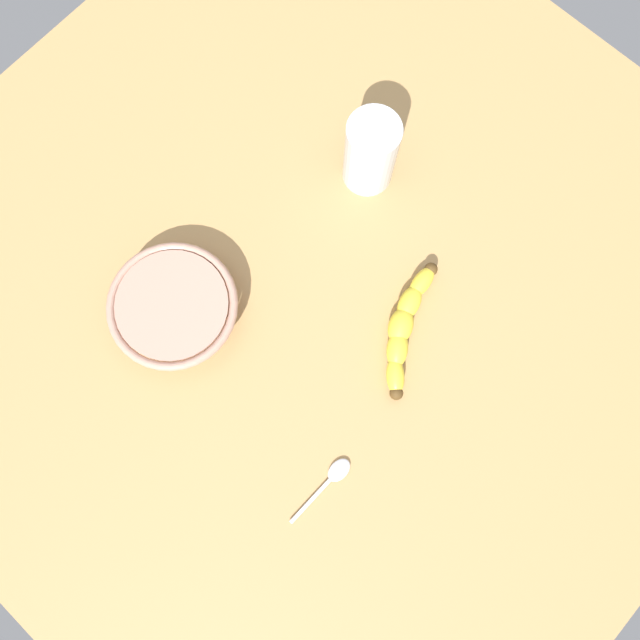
{
  "coord_description": "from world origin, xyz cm",
  "views": [
    {
      "loc": [
        15.32,
        -16.84,
        86.81
      ],
      "look_at": [
        3.81,
        -4.28,
        5.0
      ],
      "focal_mm": 33.57,
      "sensor_mm": 36.0,
      "label": 1
    }
  ],
  "objects_px": {
    "banana": "(404,327)",
    "ceramic_bowl": "(175,308)",
    "smoothie_glass": "(370,154)",
    "teaspoon": "(335,474)"
  },
  "relations": [
    {
      "from": "banana",
      "to": "ceramic_bowl",
      "type": "relative_size",
      "value": 1.04
    },
    {
      "from": "smoothie_glass",
      "to": "ceramic_bowl",
      "type": "xyz_separation_m",
      "value": [
        -0.06,
        -0.34,
        -0.03
      ]
    },
    {
      "from": "banana",
      "to": "teaspoon",
      "type": "height_order",
      "value": "banana"
    },
    {
      "from": "banana",
      "to": "ceramic_bowl",
      "type": "distance_m",
      "value": 0.32
    },
    {
      "from": "ceramic_bowl",
      "to": "banana",
      "type": "bearing_deg",
      "value": 38.06
    },
    {
      "from": "smoothie_glass",
      "to": "teaspoon",
      "type": "bearing_deg",
      "value": -53.99
    },
    {
      "from": "banana",
      "to": "ceramic_bowl",
      "type": "bearing_deg",
      "value": -77.35
    },
    {
      "from": "banana",
      "to": "smoothie_glass",
      "type": "relative_size",
      "value": 1.45
    },
    {
      "from": "smoothie_glass",
      "to": "teaspoon",
      "type": "height_order",
      "value": "smoothie_glass"
    },
    {
      "from": "banana",
      "to": "teaspoon",
      "type": "xyz_separation_m",
      "value": [
        0.06,
        -0.21,
        -0.01
      ]
    }
  ]
}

